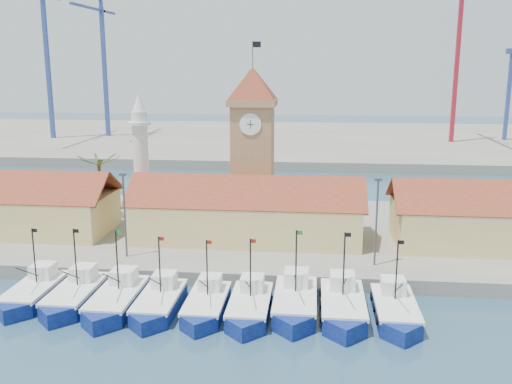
# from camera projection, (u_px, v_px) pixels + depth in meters

# --- Properties ---
(ground) EXTENTS (400.00, 400.00, 0.00)m
(ground) POSITION_uv_depth(u_px,v_px,m) (220.00, 325.00, 48.24)
(ground) COLOR #1D3C4D
(ground) RESTS_ON ground
(quay) EXTENTS (140.00, 32.00, 1.50)m
(quay) POSITION_uv_depth(u_px,v_px,m) (251.00, 234.00, 71.36)
(quay) COLOR gray
(quay) RESTS_ON ground
(terminal) EXTENTS (240.00, 80.00, 2.00)m
(terminal) POSITION_uv_depth(u_px,v_px,m) (286.00, 141.00, 154.73)
(terminal) COLOR gray
(terminal) RESTS_ON ground
(boat_0) EXTENTS (3.48, 9.53, 7.21)m
(boat_0) POSITION_uv_depth(u_px,v_px,m) (33.00, 294.00, 52.75)
(boat_0) COLOR #0B1458
(boat_0) RESTS_ON ground
(boat_1) EXTENTS (3.57, 9.78, 7.40)m
(boat_1) POSITION_uv_depth(u_px,v_px,m) (74.00, 297.00, 52.01)
(boat_1) COLOR #0B1458
(boat_1) RESTS_ON ground
(boat_2) EXTENTS (3.65, 10.01, 7.58)m
(boat_2) POSITION_uv_depth(u_px,v_px,m) (116.00, 302.00, 50.95)
(boat_2) COLOR #0B1458
(boat_2) RESTS_ON ground
(boat_3) EXTENTS (3.43, 9.41, 7.12)m
(boat_3) POSITION_uv_depth(u_px,v_px,m) (158.00, 304.00, 50.55)
(boat_3) COLOR #0B1458
(boat_3) RESTS_ON ground
(boat_4) EXTENTS (3.34, 9.16, 6.93)m
(boat_4) POSITION_uv_depth(u_px,v_px,m) (206.00, 306.00, 50.14)
(boat_4) COLOR #0B1458
(boat_4) RESTS_ON ground
(boat_5) EXTENTS (3.47, 9.52, 7.20)m
(boat_5) POSITION_uv_depth(u_px,v_px,m) (249.00, 308.00, 49.67)
(boat_5) COLOR #0B1458
(boat_5) RESTS_ON ground
(boat_6) EXTENTS (3.75, 10.27, 7.77)m
(boat_6) POSITION_uv_depth(u_px,v_px,m) (295.00, 304.00, 50.34)
(boat_6) COLOR #0B1458
(boat_6) RESTS_ON ground
(boat_7) EXTENTS (3.78, 10.34, 7.83)m
(boat_7) POSITION_uv_depth(u_px,v_px,m) (343.00, 308.00, 49.55)
(boat_7) COLOR #0B1458
(boat_7) RESTS_ON ground
(boat_8) EXTENTS (3.54, 9.70, 7.34)m
(boat_8) POSITION_uv_depth(u_px,v_px,m) (396.00, 312.00, 48.92)
(boat_8) COLOR #0B1458
(boat_8) RESTS_ON ground
(hall_center) EXTENTS (27.04, 10.13, 7.61)m
(hall_center) POSITION_uv_depth(u_px,v_px,m) (247.00, 217.00, 66.76)
(hall_center) COLOR #DEBB7A
(hall_center) RESTS_ON quay
(clock_tower) EXTENTS (5.80, 5.80, 22.70)m
(clock_tower) POSITION_uv_depth(u_px,v_px,m) (253.00, 143.00, 70.81)
(clock_tower) COLOR #A77A55
(clock_tower) RESTS_ON quay
(minaret) EXTENTS (3.00, 3.00, 16.30)m
(minaret) POSITION_uv_depth(u_px,v_px,m) (141.00, 156.00, 74.74)
(minaret) COLOR silver
(minaret) RESTS_ON quay
(palm_tree) EXTENTS (5.60, 5.03, 8.39)m
(palm_tree) POSITION_uv_depth(u_px,v_px,m) (100.00, 184.00, 74.07)
(palm_tree) COLOR brown
(palm_tree) RESTS_ON quay
(lamp_posts) EXTENTS (80.70, 0.25, 9.03)m
(lamp_posts) POSITION_uv_depth(u_px,v_px,m) (243.00, 214.00, 58.40)
(lamp_posts) COLOR #3F3F44
(lamp_posts) RESTS_ON quay
(crane_blue_far) EXTENTS (1.00, 36.99, 44.45)m
(crane_blue_far) POSITION_uv_depth(u_px,v_px,m) (42.00, 41.00, 145.47)
(crane_blue_far) COLOR #2D448B
(crane_blue_far) RESTS_ON terminal
(crane_blue_near) EXTENTS (1.00, 29.39, 41.09)m
(crane_blue_near) POSITION_uv_depth(u_px,v_px,m) (102.00, 52.00, 151.52)
(crane_blue_near) COLOR #2D448B
(crane_blue_near) RESTS_ON terminal
(crane_red_right) EXTENTS (1.00, 34.86, 45.37)m
(crane_red_right) POSITION_uv_depth(u_px,v_px,m) (460.00, 39.00, 138.23)
(crane_red_right) COLOR #A51929
(crane_red_right) RESTS_ON terminal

